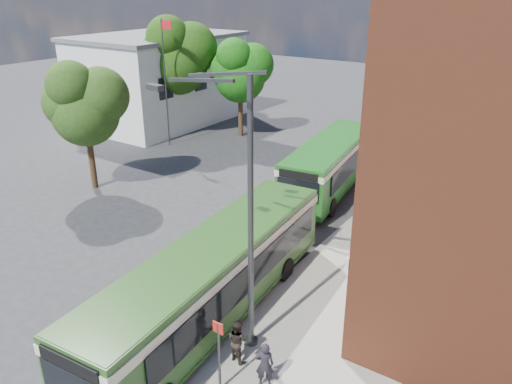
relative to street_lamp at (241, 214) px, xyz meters
The scene contains 14 objects.
ground 7.10m from the street_lamp, 157.54° to the left, with size 120.00×120.00×0.00m, color #2A2A2D.
pavement 11.27m from the street_lamp, 77.80° to the left, with size 6.00×48.00×0.15m, color gray.
kerb_line 11.12m from the street_lamp, 95.07° to the left, with size 0.12×48.00×0.01m, color beige.
white_building 30.38m from the street_lamp, 138.79° to the left, with size 9.40×13.40×7.30m.
flagpole 22.89m from the street_lamp, 139.05° to the left, with size 0.95×0.10×9.00m.
street_lamp is the anchor object (origin of this frame).
bus_stop_sign 4.02m from the street_lamp, 70.87° to the right, with size 0.35×0.08×2.52m.
bus_front 3.43m from the street_lamp, 161.05° to the left, with size 3.58×12.75×3.02m.
bus_rear 14.35m from the street_lamp, 104.45° to the left, with size 3.91×10.35×3.02m.
pedestrian_a 4.47m from the street_lamp, 37.02° to the right, with size 0.55×0.36×1.50m, color black.
pedestrian_b 4.03m from the street_lamp, 63.02° to the right, with size 0.72×0.56×1.47m, color black.
tree_left 16.50m from the street_lamp, 157.35° to the left, with size 4.43×4.21×7.48m.
tree_mid 25.75m from the street_lamp, 136.32° to the left, with size 5.41×5.14×9.13m.
tree_right 24.65m from the street_lamp, 125.66° to the left, with size 4.48×4.26×7.57m.
Camera 1 is at (12.81, -13.01, 11.23)m, focal length 35.00 mm.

